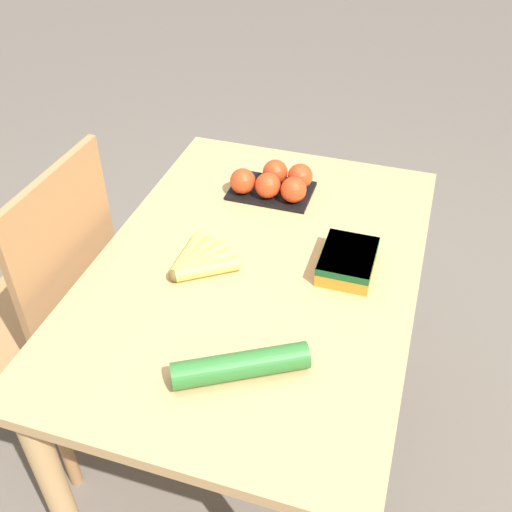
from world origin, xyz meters
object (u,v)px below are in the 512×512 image
(tomato_pack, at_px, (275,183))
(carrot_bag, at_px, (348,260))
(banana_bunch, at_px, (198,262))
(chair, at_px, (48,317))
(cucumber_near, at_px, (241,366))

(tomato_pack, distance_m, carrot_bag, 0.37)
(banana_bunch, relative_size, tomato_pack, 0.74)
(chair, bearing_deg, carrot_bag, 103.29)
(carrot_bag, height_order, cucumber_near, cucumber_near)
(chair, height_order, carrot_bag, chair)
(chair, relative_size, tomato_pack, 4.28)
(banana_bunch, distance_m, tomato_pack, 0.37)
(chair, xyz_separation_m, tomato_pack, (0.42, -0.52, 0.28))
(tomato_pack, bearing_deg, banana_bunch, 166.55)
(chair, xyz_separation_m, banana_bunch, (0.06, -0.43, 0.26))
(chair, bearing_deg, tomato_pack, 130.63)
(chair, bearing_deg, banana_bunch, 99.74)
(carrot_bag, bearing_deg, chair, 101.82)
(cucumber_near, bearing_deg, banana_bunch, 35.76)
(chair, relative_size, banana_bunch, 5.77)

